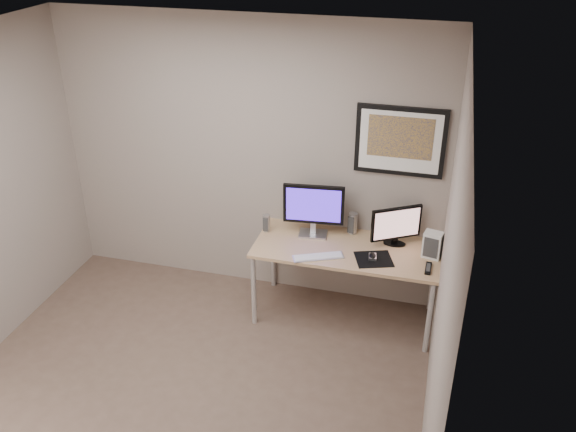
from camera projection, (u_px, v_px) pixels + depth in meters
The scene contains 13 objects.
floor at pixel (184, 398), 4.70m from camera, with size 3.60×3.60×0.00m, color brown.
room at pixel (191, 181), 4.31m from camera, with size 3.60×3.60×3.60m.
desk at pixel (347, 254), 5.31m from camera, with size 1.60×0.70×0.73m.
framed_art at pixel (400, 141), 5.07m from camera, with size 0.75×0.04×0.60m.
monitor_large at pixel (314, 208), 5.35m from camera, with size 0.54×0.20×0.49m.
monitor_tv at pixel (396, 225), 5.24m from camera, with size 0.41×0.26×0.36m.
speaker_left at pixel (267, 223), 5.50m from camera, with size 0.06×0.06×0.16m, color #B4B4B9.
speaker_right at pixel (353, 223), 5.46m from camera, with size 0.08×0.08×0.20m, color #B4B4B9.
keyboard at pixel (318, 257), 5.13m from camera, with size 0.43×0.11×0.01m, color #BCBCC1.
mousepad at pixel (374, 259), 5.11m from camera, with size 0.30×0.27×0.00m, color black.
mouse at pixel (373, 256), 5.12m from camera, with size 0.06×0.10×0.03m, color black.
remote at pixel (428, 268), 4.97m from camera, with size 0.05×0.18×0.02m, color black.
fan_unit at pixel (433, 245), 5.09m from camera, with size 0.15×0.11×0.23m, color silver.
Camera 1 is at (1.68, -3.17, 3.44)m, focal length 38.00 mm.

